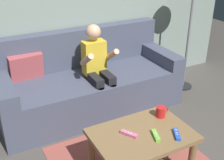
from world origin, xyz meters
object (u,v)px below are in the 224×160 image
game_remote_blue_far_corner (177,134)px  game_remote_pink_near_edge (129,134)px  person_seated_on_couch (98,67)px  coffee_mug (161,112)px  game_remote_lime_center (156,135)px  couch (88,84)px  coffee_table (142,141)px

game_remote_blue_far_corner → game_remote_pink_near_edge: bearing=151.3°
person_seated_on_couch → game_remote_blue_far_corner: 1.19m
coffee_mug → game_remote_lime_center: bearing=-133.8°
game_remote_pink_near_edge → game_remote_lime_center: bearing=-33.4°
person_seated_on_couch → game_remote_blue_far_corner: size_ratio=7.24×
game_remote_blue_far_corner → couch: bearing=97.0°
coffee_table → game_remote_pink_near_edge: game_remote_pink_near_edge is taller
coffee_table → game_remote_blue_far_corner: game_remote_blue_far_corner is taller
game_remote_pink_near_edge → game_remote_blue_far_corner: size_ratio=0.99×
person_seated_on_couch → game_remote_pink_near_edge: (-0.20, -0.99, -0.15)m
person_seated_on_couch → game_remote_pink_near_edge: bearing=-101.6°
couch → coffee_table: (-0.06, -1.21, 0.04)m
couch → game_remote_blue_far_corner: 1.37m
game_remote_lime_center → coffee_mug: coffee_mug is taller
couch → game_remote_lime_center: bearing=-89.5°
couch → game_remote_lime_center: size_ratio=14.15×
game_remote_pink_near_edge → coffee_table: bearing=-15.6°
game_remote_pink_near_edge → coffee_mug: (0.38, 0.10, 0.04)m
person_seated_on_couch → game_remote_lime_center: (-0.03, -1.11, -0.15)m
person_seated_on_couch → game_remote_pink_near_edge: 1.02m
coffee_table → game_remote_pink_near_edge: bearing=164.4°
person_seated_on_couch → game_remote_lime_center: size_ratio=7.07×
coffee_table → game_remote_pink_near_edge: size_ratio=5.68×
couch → game_remote_lime_center: couch is taller
game_remote_lime_center → coffee_mug: 0.30m
coffee_table → game_remote_pink_near_edge: (-0.11, 0.03, 0.09)m
couch → game_remote_lime_center: (0.01, -1.29, 0.13)m
coffee_table → game_remote_blue_far_corner: (0.22, -0.15, 0.09)m
game_remote_lime_center → game_remote_blue_far_corner: 0.17m
coffee_table → game_remote_lime_center: 0.14m
game_remote_lime_center → game_remote_blue_far_corner: (0.15, -0.06, 0.00)m
game_remote_lime_center → couch: bearing=90.5°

